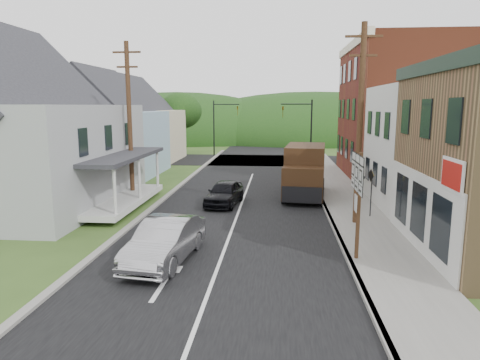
% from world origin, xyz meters
% --- Properties ---
extents(ground, '(120.00, 120.00, 0.00)m').
position_xyz_m(ground, '(0.00, 0.00, 0.00)').
color(ground, '#2D4719').
rests_on(ground, ground).
extents(road, '(9.00, 90.00, 0.02)m').
position_xyz_m(road, '(0.00, 10.00, 0.00)').
color(road, black).
rests_on(road, ground).
extents(cross_road, '(60.00, 9.00, 0.02)m').
position_xyz_m(cross_road, '(0.00, 27.00, 0.00)').
color(cross_road, black).
rests_on(cross_road, ground).
extents(sidewalk_right, '(2.80, 55.00, 0.15)m').
position_xyz_m(sidewalk_right, '(5.90, 8.00, 0.07)').
color(sidewalk_right, slate).
rests_on(sidewalk_right, ground).
extents(curb_right, '(0.20, 55.00, 0.15)m').
position_xyz_m(curb_right, '(4.55, 8.00, 0.07)').
color(curb_right, slate).
rests_on(curb_right, ground).
extents(curb_left, '(0.30, 55.00, 0.12)m').
position_xyz_m(curb_left, '(-4.65, 8.00, 0.06)').
color(curb_left, slate).
rests_on(curb_left, ground).
extents(storefront_white, '(8.00, 7.00, 6.50)m').
position_xyz_m(storefront_white, '(11.30, 7.50, 3.25)').
color(storefront_white, silver).
rests_on(storefront_white, ground).
extents(storefront_red, '(8.00, 12.00, 10.00)m').
position_xyz_m(storefront_red, '(11.30, 17.00, 5.00)').
color(storefront_red, maroon).
rests_on(storefront_red, ground).
extents(house_gray, '(10.20, 12.24, 8.35)m').
position_xyz_m(house_gray, '(-12.00, 6.00, 4.23)').
color(house_gray, '#9B9DA0').
rests_on(house_gray, ground).
extents(house_blue, '(7.14, 8.16, 7.28)m').
position_xyz_m(house_blue, '(-11.00, 17.00, 3.69)').
color(house_blue, '#95B3CB').
rests_on(house_blue, ground).
extents(house_cream, '(7.14, 8.16, 7.28)m').
position_xyz_m(house_cream, '(-11.50, 26.00, 3.69)').
color(house_cream, beige).
rests_on(house_cream, ground).
extents(utility_pole_right, '(1.60, 0.26, 9.00)m').
position_xyz_m(utility_pole_right, '(5.60, 3.50, 4.66)').
color(utility_pole_right, '#472D19').
rests_on(utility_pole_right, ground).
extents(utility_pole_left, '(1.60, 0.26, 9.00)m').
position_xyz_m(utility_pole_left, '(-6.50, 8.00, 4.66)').
color(utility_pole_left, '#472D19').
rests_on(utility_pole_left, ground).
extents(traffic_signal_right, '(2.87, 0.20, 6.00)m').
position_xyz_m(traffic_signal_right, '(4.30, 23.50, 3.76)').
color(traffic_signal_right, black).
rests_on(traffic_signal_right, ground).
extents(traffic_signal_left, '(2.87, 0.20, 6.00)m').
position_xyz_m(traffic_signal_left, '(-4.30, 30.50, 3.76)').
color(traffic_signal_left, black).
rests_on(traffic_signal_left, ground).
extents(tree_left_b, '(4.80, 4.80, 6.94)m').
position_xyz_m(tree_left_b, '(-17.00, 12.00, 4.88)').
color(tree_left_b, '#382616').
rests_on(tree_left_b, ground).
extents(tree_left_c, '(5.80, 5.80, 8.41)m').
position_xyz_m(tree_left_c, '(-19.00, 20.00, 5.94)').
color(tree_left_c, '#382616').
rests_on(tree_left_c, ground).
extents(tree_left_d, '(4.80, 4.80, 6.94)m').
position_xyz_m(tree_left_d, '(-9.00, 32.00, 4.88)').
color(tree_left_d, '#382616').
rests_on(tree_left_d, ground).
extents(forested_ridge, '(90.00, 30.00, 16.00)m').
position_xyz_m(forested_ridge, '(0.00, 55.00, 0.00)').
color(forested_ridge, black).
rests_on(forested_ridge, ground).
extents(silver_sedan, '(2.13, 4.77, 1.52)m').
position_xyz_m(silver_sedan, '(-1.91, -1.91, 0.76)').
color(silver_sedan, '#A2A1A5').
rests_on(silver_sedan, ground).
extents(dark_sedan, '(2.10, 4.11, 1.34)m').
position_xyz_m(dark_sedan, '(-0.93, 7.05, 0.67)').
color(dark_sedan, black).
rests_on(dark_sedan, ground).
extents(delivery_van, '(2.84, 5.78, 3.11)m').
position_xyz_m(delivery_van, '(3.62, 9.47, 1.57)').
color(delivery_van, '#311C0D').
rests_on(delivery_van, ground).
extents(route_sign_cluster, '(0.19, 2.14, 3.75)m').
position_xyz_m(route_sign_cluster, '(4.75, -1.30, 2.58)').
color(route_sign_cluster, '#472D19').
rests_on(route_sign_cluster, sidewalk_right).
extents(warning_sign, '(0.17, 0.63, 2.34)m').
position_xyz_m(warning_sign, '(6.49, 4.68, 1.64)').
color(warning_sign, black).
rests_on(warning_sign, sidewalk_right).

